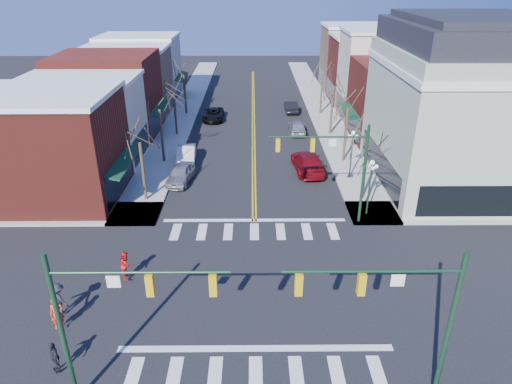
{
  "coord_description": "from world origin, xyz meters",
  "views": [
    {
      "loc": [
        -0.1,
        -20.79,
        16.01
      ],
      "look_at": [
        0.11,
        6.65,
        2.8
      ],
      "focal_mm": 32.0,
      "sensor_mm": 36.0,
      "label": 1
    }
  ],
  "objects_px": {
    "lamppost_midblock": "(352,147)",
    "car_right_mid": "(297,127)",
    "pedestrian_red_a": "(57,313)",
    "lamppost_corner": "(370,178)",
    "car_left_mid": "(186,155)",
    "car_left_near": "(181,174)",
    "pedestrian_dark_a": "(54,357)",
    "car_right_far": "(291,107)",
    "pedestrian_red_b": "(126,265)",
    "car_left_far": "(213,114)",
    "pedestrian_dark_b": "(59,299)",
    "victorian_corner": "(463,104)",
    "car_right_near": "(308,162)"
  },
  "relations": [
    {
      "from": "pedestrian_red_a",
      "to": "pedestrian_dark_a",
      "type": "bearing_deg",
      "value": -97.82
    },
    {
      "from": "lamppost_midblock",
      "to": "pedestrian_dark_a",
      "type": "relative_size",
      "value": 2.78
    },
    {
      "from": "pedestrian_red_a",
      "to": "pedestrian_dark_a",
      "type": "distance_m",
      "value": 2.83
    },
    {
      "from": "car_left_mid",
      "to": "pedestrian_dark_b",
      "type": "height_order",
      "value": "pedestrian_dark_b"
    },
    {
      "from": "victorian_corner",
      "to": "car_left_near",
      "type": "bearing_deg",
      "value": -179.99
    },
    {
      "from": "car_right_mid",
      "to": "pedestrian_dark_a",
      "type": "bearing_deg",
      "value": 68.18
    },
    {
      "from": "lamppost_corner",
      "to": "victorian_corner",
      "type": "bearing_deg",
      "value": 35.86
    },
    {
      "from": "lamppost_midblock",
      "to": "car_left_mid",
      "type": "relative_size",
      "value": 0.93
    },
    {
      "from": "car_left_mid",
      "to": "car_right_far",
      "type": "distance_m",
      "value": 20.49
    },
    {
      "from": "lamppost_corner",
      "to": "car_left_near",
      "type": "bearing_deg",
      "value": 157.36
    },
    {
      "from": "car_right_mid",
      "to": "pedestrian_dark_b",
      "type": "height_order",
      "value": "pedestrian_dark_b"
    },
    {
      "from": "pedestrian_red_a",
      "to": "lamppost_corner",
      "type": "bearing_deg",
      "value": 7.07
    },
    {
      "from": "pedestrian_red_b",
      "to": "car_left_mid",
      "type": "bearing_deg",
      "value": -16.37
    },
    {
      "from": "car_left_mid",
      "to": "car_right_far",
      "type": "bearing_deg",
      "value": 53.17
    },
    {
      "from": "lamppost_midblock",
      "to": "car_left_far",
      "type": "xyz_separation_m",
      "value": [
        -13.0,
        17.61,
        -2.28
      ]
    },
    {
      "from": "victorian_corner",
      "to": "car_right_mid",
      "type": "xyz_separation_m",
      "value": [
        -11.7,
        12.97,
        -5.91
      ]
    },
    {
      "from": "pedestrian_red_b",
      "to": "car_left_far",
      "type": "bearing_deg",
      "value": -17.51
    },
    {
      "from": "car_left_mid",
      "to": "pedestrian_red_a",
      "type": "height_order",
      "value": "pedestrian_red_a"
    },
    {
      "from": "car_left_near",
      "to": "pedestrian_red_a",
      "type": "xyz_separation_m",
      "value": [
        -3.49,
        -17.76,
        0.29
      ]
    },
    {
      "from": "pedestrian_red_b",
      "to": "car_right_far",
      "type": "bearing_deg",
      "value": -31.99
    },
    {
      "from": "lamppost_midblock",
      "to": "car_right_mid",
      "type": "relative_size",
      "value": 0.99
    },
    {
      "from": "lamppost_corner",
      "to": "car_right_far",
      "type": "height_order",
      "value": "lamppost_corner"
    },
    {
      "from": "lamppost_corner",
      "to": "car_left_far",
      "type": "relative_size",
      "value": 0.88
    },
    {
      "from": "car_left_near",
      "to": "car_right_mid",
      "type": "distance_m",
      "value": 17.0
    },
    {
      "from": "car_right_near",
      "to": "lamppost_midblock",
      "type": "bearing_deg",
      "value": 147.72
    },
    {
      "from": "lamppost_corner",
      "to": "pedestrian_dark_a",
      "type": "height_order",
      "value": "lamppost_corner"
    },
    {
      "from": "pedestrian_dark_a",
      "to": "pedestrian_dark_b",
      "type": "relative_size",
      "value": 0.88
    },
    {
      "from": "car_left_mid",
      "to": "car_right_far",
      "type": "relative_size",
      "value": 1.1
    },
    {
      "from": "car_left_mid",
      "to": "pedestrian_red_a",
      "type": "xyz_separation_m",
      "value": [
        -3.41,
        -22.03,
        0.27
      ]
    },
    {
      "from": "victorian_corner",
      "to": "car_right_far",
      "type": "height_order",
      "value": "victorian_corner"
    },
    {
      "from": "pedestrian_red_a",
      "to": "pedestrian_red_b",
      "type": "bearing_deg",
      "value": 34.27
    },
    {
      "from": "victorian_corner",
      "to": "car_right_far",
      "type": "bearing_deg",
      "value": 118.53
    },
    {
      "from": "car_right_far",
      "to": "pedestrian_red_a",
      "type": "height_order",
      "value": "pedestrian_red_a"
    },
    {
      "from": "car_left_far",
      "to": "pedestrian_red_b",
      "type": "height_order",
      "value": "pedestrian_red_b"
    },
    {
      "from": "lamppost_midblock",
      "to": "car_left_far",
      "type": "bearing_deg",
      "value": 126.43
    },
    {
      "from": "car_right_far",
      "to": "pedestrian_red_b",
      "type": "relative_size",
      "value": 2.5
    },
    {
      "from": "car_right_mid",
      "to": "pedestrian_red_a",
      "type": "bearing_deg",
      "value": 65.07
    },
    {
      "from": "lamppost_corner",
      "to": "pedestrian_red_b",
      "type": "height_order",
      "value": "lamppost_corner"
    },
    {
      "from": "car_left_far",
      "to": "car_right_far",
      "type": "relative_size",
      "value": 1.16
    },
    {
      "from": "car_right_mid",
      "to": "car_right_far",
      "type": "bearing_deg",
      "value": -89.7
    },
    {
      "from": "lamppost_corner",
      "to": "car_right_far",
      "type": "distance_m",
      "value": 27.82
    },
    {
      "from": "car_right_mid",
      "to": "car_right_far",
      "type": "xyz_separation_m",
      "value": [
        0.0,
        8.55,
        -0.04
      ]
    },
    {
      "from": "car_left_mid",
      "to": "victorian_corner",
      "type": "bearing_deg",
      "value": -14.77
    },
    {
      "from": "car_right_near",
      "to": "pedestrian_red_a",
      "type": "xyz_separation_m",
      "value": [
        -14.48,
        -20.02,
        0.19
      ]
    },
    {
      "from": "car_right_far",
      "to": "pedestrian_red_a",
      "type": "bearing_deg",
      "value": 68.59
    },
    {
      "from": "car_left_far",
      "to": "car_right_near",
      "type": "bearing_deg",
      "value": -59.04
    },
    {
      "from": "lamppost_corner",
      "to": "car_left_mid",
      "type": "height_order",
      "value": "lamppost_corner"
    },
    {
      "from": "victorian_corner",
      "to": "pedestrian_dark_b",
      "type": "bearing_deg",
      "value": -147.86
    },
    {
      "from": "pedestrian_red_a",
      "to": "car_left_near",
      "type": "bearing_deg",
      "value": 52.6
    },
    {
      "from": "pedestrian_dark_a",
      "to": "car_left_mid",
      "type": "bearing_deg",
      "value": 131.53
    }
  ]
}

